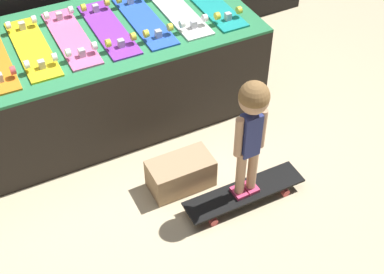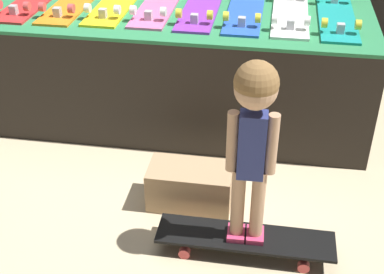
{
  "view_description": "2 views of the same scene",
  "coord_description": "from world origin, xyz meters",
  "px_view_note": "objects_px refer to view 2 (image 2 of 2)",
  "views": [
    {
      "loc": [
        -0.77,
        -2.45,
        2.65
      ],
      "look_at": [
        0.32,
        -0.27,
        0.35
      ],
      "focal_mm": 50.0,
      "sensor_mm": 36.0,
      "label": 1
    },
    {
      "loc": [
        0.57,
        -2.41,
        1.75
      ],
      "look_at": [
        0.21,
        -0.2,
        0.32
      ],
      "focal_mm": 50.0,
      "sensor_mm": 36.0,
      "label": 2
    }
  ],
  "objects_px": {
    "skateboard_red_on_rack": "(32,0)",
    "skateboard_blue_on_rack": "(245,11)",
    "skateboard_orange_on_rack": "(73,2)",
    "storage_box": "(190,186)",
    "skateboard_purple_on_rack": "(201,8)",
    "skateboard_teal_on_rack": "(337,16)",
    "skateboard_white_on_rack": "(290,13)",
    "child": "(254,122)",
    "skateboard_yellow_on_rack": "(115,3)",
    "skateboard_pink_on_rack": "(158,5)",
    "skateboard_on_floor": "(245,239)"
  },
  "relations": [
    {
      "from": "skateboard_yellow_on_rack",
      "to": "skateboard_on_floor",
      "type": "distance_m",
      "value": 1.65
    },
    {
      "from": "skateboard_orange_on_rack",
      "to": "skateboard_yellow_on_rack",
      "type": "relative_size",
      "value": 1.0
    },
    {
      "from": "skateboard_purple_on_rack",
      "to": "child",
      "type": "height_order",
      "value": "child"
    },
    {
      "from": "skateboard_red_on_rack",
      "to": "skateboard_teal_on_rack",
      "type": "relative_size",
      "value": 1.0
    },
    {
      "from": "skateboard_red_on_rack",
      "to": "skateboard_blue_on_rack",
      "type": "relative_size",
      "value": 1.0
    },
    {
      "from": "skateboard_white_on_rack",
      "to": "storage_box",
      "type": "xyz_separation_m",
      "value": [
        -0.43,
        -0.92,
        -0.6
      ]
    },
    {
      "from": "skateboard_red_on_rack",
      "to": "skateboard_blue_on_rack",
      "type": "distance_m",
      "value": 1.3
    },
    {
      "from": "skateboard_blue_on_rack",
      "to": "skateboard_on_floor",
      "type": "height_order",
      "value": "skateboard_blue_on_rack"
    },
    {
      "from": "skateboard_pink_on_rack",
      "to": "skateboard_on_floor",
      "type": "relative_size",
      "value": 0.94
    },
    {
      "from": "skateboard_red_on_rack",
      "to": "skateboard_on_floor",
      "type": "xyz_separation_m",
      "value": [
        1.43,
        -1.21,
        -0.63
      ]
    },
    {
      "from": "skateboard_pink_on_rack",
      "to": "skateboard_blue_on_rack",
      "type": "distance_m",
      "value": 0.52
    },
    {
      "from": "skateboard_purple_on_rack",
      "to": "skateboard_teal_on_rack",
      "type": "height_order",
      "value": "same"
    },
    {
      "from": "skateboard_orange_on_rack",
      "to": "storage_box",
      "type": "relative_size",
      "value": 1.81
    },
    {
      "from": "skateboard_on_floor",
      "to": "storage_box",
      "type": "bearing_deg",
      "value": 134.77
    },
    {
      "from": "skateboard_red_on_rack",
      "to": "skateboard_blue_on_rack",
      "type": "height_order",
      "value": "same"
    },
    {
      "from": "skateboard_on_floor",
      "to": "skateboard_white_on_rack",
      "type": "bearing_deg",
      "value": 83.91
    },
    {
      "from": "skateboard_orange_on_rack",
      "to": "skateboard_pink_on_rack",
      "type": "xyz_separation_m",
      "value": [
        0.52,
        0.03,
        0.0
      ]
    },
    {
      "from": "skateboard_purple_on_rack",
      "to": "skateboard_on_floor",
      "type": "bearing_deg",
      "value": -72.44
    },
    {
      "from": "skateboard_purple_on_rack",
      "to": "storage_box",
      "type": "bearing_deg",
      "value": -84.53
    },
    {
      "from": "skateboard_pink_on_rack",
      "to": "child",
      "type": "distance_m",
      "value": 1.4
    },
    {
      "from": "skateboard_orange_on_rack",
      "to": "skateboard_blue_on_rack",
      "type": "xyz_separation_m",
      "value": [
        1.04,
        0.01,
        0.0
      ]
    },
    {
      "from": "skateboard_yellow_on_rack",
      "to": "skateboard_teal_on_rack",
      "type": "relative_size",
      "value": 1.0
    },
    {
      "from": "skateboard_orange_on_rack",
      "to": "skateboard_white_on_rack",
      "type": "distance_m",
      "value": 1.3
    },
    {
      "from": "skateboard_white_on_rack",
      "to": "skateboard_yellow_on_rack",
      "type": "bearing_deg",
      "value": 179.63
    },
    {
      "from": "skateboard_red_on_rack",
      "to": "skateboard_orange_on_rack",
      "type": "bearing_deg",
      "value": 1.08
    },
    {
      "from": "skateboard_red_on_rack",
      "to": "child",
      "type": "xyz_separation_m",
      "value": [
        1.43,
        -1.21,
        -0.02
      ]
    },
    {
      "from": "skateboard_yellow_on_rack",
      "to": "skateboard_purple_on_rack",
      "type": "xyz_separation_m",
      "value": [
        0.52,
        -0.0,
        0.0
      ]
    },
    {
      "from": "skateboard_white_on_rack",
      "to": "skateboard_teal_on_rack",
      "type": "distance_m",
      "value": 0.26
    },
    {
      "from": "skateboard_teal_on_rack",
      "to": "skateboard_red_on_rack",
      "type": "bearing_deg",
      "value": -179.87
    },
    {
      "from": "skateboard_pink_on_rack",
      "to": "child",
      "type": "height_order",
      "value": "child"
    },
    {
      "from": "skateboard_purple_on_rack",
      "to": "skateboard_teal_on_rack",
      "type": "xyz_separation_m",
      "value": [
        0.78,
        -0.02,
        0.0
      ]
    },
    {
      "from": "skateboard_pink_on_rack",
      "to": "skateboard_orange_on_rack",
      "type": "bearing_deg",
      "value": -176.72
    },
    {
      "from": "child",
      "to": "skateboard_pink_on_rack",
      "type": "bearing_deg",
      "value": 115.88
    },
    {
      "from": "skateboard_teal_on_rack",
      "to": "storage_box",
      "type": "bearing_deg",
      "value": -127.3
    },
    {
      "from": "skateboard_white_on_rack",
      "to": "skateboard_teal_on_rack",
      "type": "xyz_separation_m",
      "value": [
        0.26,
        -0.01,
        0.0
      ]
    },
    {
      "from": "skateboard_red_on_rack",
      "to": "skateboard_on_floor",
      "type": "bearing_deg",
      "value": -40.16
    },
    {
      "from": "skateboard_teal_on_rack",
      "to": "skateboard_purple_on_rack",
      "type": "bearing_deg",
      "value": 178.53
    },
    {
      "from": "skateboard_pink_on_rack",
      "to": "skateboard_teal_on_rack",
      "type": "distance_m",
      "value": 1.04
    },
    {
      "from": "skateboard_teal_on_rack",
      "to": "skateboard_on_floor",
      "type": "bearing_deg",
      "value": -107.89
    },
    {
      "from": "skateboard_purple_on_rack",
      "to": "skateboard_blue_on_rack",
      "type": "xyz_separation_m",
      "value": [
        0.26,
        -0.01,
        0.0
      ]
    },
    {
      "from": "skateboard_red_on_rack",
      "to": "storage_box",
      "type": "height_order",
      "value": "skateboard_red_on_rack"
    },
    {
      "from": "skateboard_red_on_rack",
      "to": "skateboard_purple_on_rack",
      "type": "xyz_separation_m",
      "value": [
        1.04,
        0.02,
        0.0
      ]
    },
    {
      "from": "skateboard_red_on_rack",
      "to": "skateboard_purple_on_rack",
      "type": "height_order",
      "value": "same"
    },
    {
      "from": "child",
      "to": "storage_box",
      "type": "relative_size",
      "value": 2.05
    },
    {
      "from": "skateboard_teal_on_rack",
      "to": "child",
      "type": "relative_size",
      "value": 0.88
    },
    {
      "from": "skateboard_orange_on_rack",
      "to": "child",
      "type": "height_order",
      "value": "child"
    },
    {
      "from": "skateboard_yellow_on_rack",
      "to": "skateboard_orange_on_rack",
      "type": "bearing_deg",
      "value": -175.4
    },
    {
      "from": "skateboard_pink_on_rack",
      "to": "skateboard_on_floor",
      "type": "distance_m",
      "value": 1.53
    },
    {
      "from": "skateboard_blue_on_rack",
      "to": "child",
      "type": "bearing_deg",
      "value": -83.97
    },
    {
      "from": "skateboard_purple_on_rack",
      "to": "skateboard_white_on_rack",
      "type": "height_order",
      "value": "same"
    }
  ]
}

